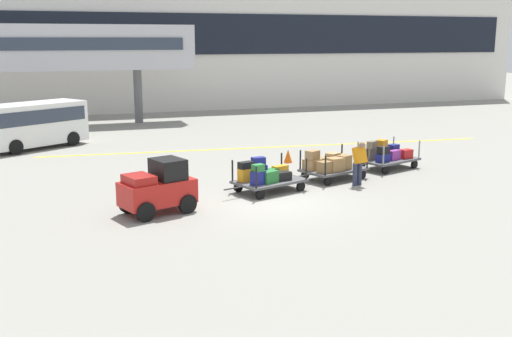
{
  "coord_description": "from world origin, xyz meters",
  "views": [
    {
      "loc": [
        -6.57,
        -17.3,
        4.99
      ],
      "look_at": [
        -0.51,
        0.26,
        1.03
      ],
      "focal_mm": 42.65,
      "sensor_mm": 36.0,
      "label": 1
    }
  ],
  "objects": [
    {
      "name": "baggage_cart_tail",
      "position": [
        5.91,
        3.12,
        0.54
      ],
      "size": [
        3.07,
        2.06,
        1.12
      ],
      "color": "#4C4C4F",
      "rests_on": "ground_plane"
    },
    {
      "name": "baggage_cart_middle",
      "position": [
        2.99,
        2.14,
        0.55
      ],
      "size": [
        3.07,
        2.06,
        1.1
      ],
      "color": "#4C4C4F",
      "rests_on": "ground_plane"
    },
    {
      "name": "baggage_tug",
      "position": [
        -3.66,
        -0.15,
        0.75
      ],
      "size": [
        2.34,
        1.78,
        1.58
      ],
      "color": "red",
      "rests_on": "ground_plane"
    },
    {
      "name": "safety_cone_near",
      "position": [
        2.7,
        5.51,
        0.28
      ],
      "size": [
        0.36,
        0.36,
        0.55
      ],
      "primitive_type": "cone",
      "color": "#EA590F",
      "rests_on": "ground_plane"
    },
    {
      "name": "ground_plane",
      "position": [
        0.0,
        0.0,
        0.0
      ],
      "size": [
        120.0,
        120.0,
        0.0
      ],
      "primitive_type": "plane",
      "color": "gray"
    },
    {
      "name": "jet_bridge",
      "position": [
        -7.04,
        19.99,
        4.49
      ],
      "size": [
        16.9,
        3.0,
        5.83
      ],
      "color": "#B7B7BC",
      "rests_on": "ground_plane"
    },
    {
      "name": "baggage_handler",
      "position": [
        3.51,
        0.98,
        0.87
      ],
      "size": [
        0.46,
        0.48,
        1.56
      ],
      "color": "#2D334C",
      "rests_on": "ground_plane"
    },
    {
      "name": "terminal_building",
      "position": [
        0.0,
        25.98,
        4.87
      ],
      "size": [
        60.73,
        2.51,
        9.72
      ],
      "color": "silver",
      "rests_on": "ground_plane"
    },
    {
      "name": "baggage_cart_lead",
      "position": [
        0.16,
        1.18,
        0.54
      ],
      "size": [
        3.07,
        2.06,
        1.14
      ],
      "color": "#4C4C4F",
      "rests_on": "ground_plane"
    },
    {
      "name": "shuttle_van",
      "position": [
        -7.24,
        12.61,
        1.23
      ],
      "size": [
        5.06,
        4.2,
        2.1
      ],
      "color": "white",
      "rests_on": "ground_plane"
    },
    {
      "name": "apron_lead_line",
      "position": [
        3.38,
        9.15,
        0.0
      ],
      "size": [
        21.24,
        2.16,
        0.01
      ],
      "primitive_type": "cube",
      "rotation": [
        0.0,
        0.0,
        -0.09
      ],
      "color": "yellow",
      "rests_on": "ground_plane"
    }
  ]
}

